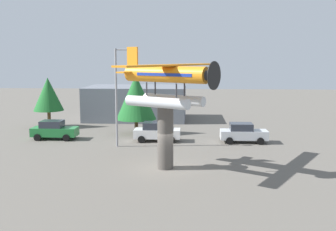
{
  "coord_description": "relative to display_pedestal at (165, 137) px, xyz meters",
  "views": [
    {
      "loc": [
        1.76,
        -26.57,
        7.61
      ],
      "look_at": [
        0.0,
        3.0,
        3.26
      ],
      "focal_mm": 42.34,
      "sensor_mm": 36.0,
      "label": 1
    }
  ],
  "objects": [
    {
      "name": "ground_plane",
      "position": [
        0.0,
        0.0,
        -2.17
      ],
      "size": [
        140.0,
        140.0,
        0.0
      ],
      "primitive_type": "plane",
      "color": "#605B54"
    },
    {
      "name": "display_pedestal",
      "position": [
        0.0,
        0.0,
        0.0
      ],
      "size": [
        1.1,
        1.1,
        4.35
      ],
      "primitive_type": "cylinder",
      "color": "#4C4742",
      "rests_on": "ground"
    },
    {
      "name": "floatplane_monument",
      "position": [
        0.11,
        -0.07,
        3.84
      ],
      "size": [
        7.05,
        9.54,
        4.0
      ],
      "rotation": [
        0.0,
        0.0,
        -0.53
      ],
      "color": "silver",
      "rests_on": "display_pedestal"
    },
    {
      "name": "car_near_green",
      "position": [
        -11.08,
        9.25,
        -1.29
      ],
      "size": [
        4.2,
        2.02,
        1.76
      ],
      "color": "#237A38",
      "rests_on": "ground"
    },
    {
      "name": "car_mid_white",
      "position": [
        -1.41,
        8.94,
        -1.29
      ],
      "size": [
        4.2,
        2.02,
        1.76
      ],
      "color": "white",
      "rests_on": "ground"
    },
    {
      "name": "car_far_silver",
      "position": [
        6.45,
        8.83,
        -1.29
      ],
      "size": [
        4.2,
        2.02,
        1.76
      ],
      "color": "silver",
      "rests_on": "ground"
    },
    {
      "name": "streetlight_primary",
      "position": [
        -4.42,
        6.53,
        2.65
      ],
      "size": [
        1.84,
        0.28,
        8.36
      ],
      "color": "gray",
      "rests_on": "ground"
    },
    {
      "name": "storefront_building",
      "position": [
        -5.07,
        22.0,
        -0.14
      ],
      "size": [
        12.11,
        7.68,
        4.07
      ],
      "primitive_type": "cube",
      "color": "slate",
      "rests_on": "ground"
    },
    {
      "name": "tree_west",
      "position": [
        -13.83,
        15.51,
        1.47
      ],
      "size": [
        3.24,
        3.24,
        5.46
      ],
      "color": "brown",
      "rests_on": "ground"
    },
    {
      "name": "tree_east",
      "position": [
        -3.74,
        12.3,
        1.55
      ],
      "size": [
        4.0,
        4.0,
        5.96
      ],
      "color": "brown",
      "rests_on": "ground"
    }
  ]
}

